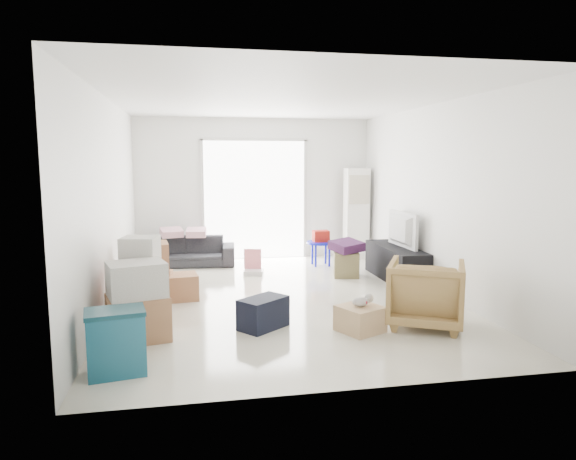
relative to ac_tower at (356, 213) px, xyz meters
The scene contains 21 objects.
room_shell 3.32m from the ac_tower, 126.35° to the right, with size 4.98×6.48×3.18m.
sliding_door 2.01m from the ac_tower, behind, with size 2.10×0.04×2.33m.
ac_tower is the anchor object (origin of this frame).
tv_console 2.01m from the ac_tower, 88.50° to the right, with size 0.48×1.59×0.53m, color black.
television 1.93m from the ac_tower, 88.50° to the right, with size 0.97×0.56×0.13m, color black.
sofa 3.34m from the ac_tower, behind, with size 1.78×0.52×0.70m, color #29292E.
pillow_left 3.53m from the ac_tower, behind, with size 0.34×0.27×0.11m, color #E7A8B8.
pillow_right 3.09m from the ac_tower, behind, with size 0.31×0.25×0.11m, color #E7A8B8.
armchair 4.25m from the ac_tower, 97.32° to the right, with size 0.82×0.77×0.84m, color #AB7A4C.
storage_bins 6.29m from the ac_tower, 127.93° to the right, with size 0.57×0.44×0.59m.
box_stack_a 5.53m from the ac_tower, 132.89° to the right, with size 0.73×0.65×0.84m.
box_stack_b 5.17m from the ac_tower, 136.65° to the right, with size 0.59×0.54×1.03m.
box_stack_c 4.51m from the ac_tower, 146.12° to the right, with size 0.57×0.51×0.80m.
loose_box 4.21m from the ac_tower, 143.10° to the right, with size 0.42×0.42×0.35m, color #976744.
duffel_bag 4.65m from the ac_tower, 121.30° to the right, with size 0.55×0.33×0.35m, color black.
ottoman 1.84m from the ac_tower, 113.37° to the right, with size 0.40×0.40×0.40m, color olive.
blanket 1.75m from the ac_tower, 113.37° to the right, with size 0.44×0.44×0.14m, color #3E1A43.
kids_table 1.14m from the ac_tower, 144.77° to the right, with size 0.51×0.51×0.64m.
toy_walker 2.55m from the ac_tower, 152.76° to the right, with size 0.37×0.34×0.42m.
wood_crate 4.51m from the ac_tower, 107.54° to the right, with size 0.43×0.43×0.29m, color tan.
plush_bunny 4.46m from the ac_tower, 107.21° to the right, with size 0.26×0.15×0.13m.
Camera 1 is at (-1.21, -6.88, 1.89)m, focal length 32.00 mm.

